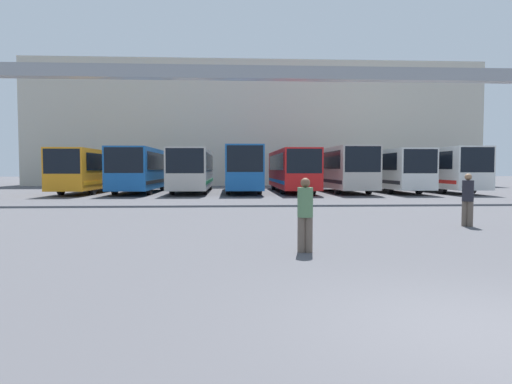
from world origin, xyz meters
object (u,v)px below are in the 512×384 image
(bus_slot_2, at_px, (193,168))
(bus_slot_6, at_px, (388,168))
(bus_slot_1, at_px, (140,168))
(bus_slot_4, at_px, (291,168))
(bus_slot_3, at_px, (243,167))
(pedestrian_near_center, at_px, (468,198))
(pedestrian_far_center, at_px, (305,213))
(bus_slot_0, at_px, (92,168))
(bus_slot_7, at_px, (437,167))
(bus_slot_5, at_px, (343,167))

(bus_slot_2, xyz_separation_m, bus_slot_6, (14.98, 0.14, -0.01))
(bus_slot_1, height_order, bus_slot_2, bus_slot_1)
(bus_slot_4, bearing_deg, bus_slot_3, -176.33)
(bus_slot_4, bearing_deg, pedestrian_near_center, -83.01)
(bus_slot_1, bearing_deg, pedestrian_far_center, -71.46)
(bus_slot_0, bearing_deg, pedestrian_near_center, -50.22)
(bus_slot_0, height_order, bus_slot_6, bus_slot_6)
(bus_slot_6, xyz_separation_m, pedestrian_near_center, (-4.90, -21.04, -0.94))
(bus_slot_4, bearing_deg, bus_slot_0, -179.90)
(bus_slot_7, bearing_deg, bus_slot_2, 179.87)
(bus_slot_5, height_order, bus_slot_6, bus_slot_5)
(bus_slot_3, xyz_separation_m, bus_slot_4, (3.74, 0.24, -0.11))
(bus_slot_6, bearing_deg, pedestrian_far_center, -112.85)
(bus_slot_4, distance_m, bus_slot_5, 3.85)
(pedestrian_far_center, bearing_deg, bus_slot_5, -99.80)
(bus_slot_2, bearing_deg, bus_slot_1, -170.55)
(pedestrian_far_center, bearing_deg, bus_slot_2, -74.07)
(bus_slot_4, bearing_deg, bus_slot_5, -13.32)
(bus_slot_5, bearing_deg, bus_slot_3, 175.07)
(bus_slot_2, xyz_separation_m, bus_slot_7, (18.72, -0.04, 0.06))
(bus_slot_4, xyz_separation_m, pedestrian_near_center, (2.59, -21.13, -0.94))
(bus_slot_1, distance_m, bus_slot_3, 7.51)
(bus_slot_3, bearing_deg, pedestrian_near_center, -73.13)
(bus_slot_2, bearing_deg, pedestrian_near_center, -64.26)
(pedestrian_far_center, bearing_deg, bus_slot_4, -91.08)
(bus_slot_6, distance_m, bus_slot_7, 3.75)
(bus_slot_5, bearing_deg, pedestrian_near_center, -93.26)
(bus_slot_0, height_order, bus_slot_5, bus_slot_5)
(bus_slot_0, relative_size, bus_slot_7, 1.04)
(bus_slot_2, relative_size, pedestrian_near_center, 7.29)
(bus_slot_7, bearing_deg, bus_slot_5, -175.29)
(pedestrian_far_center, bearing_deg, bus_slot_0, -58.77)
(bus_slot_2, bearing_deg, pedestrian_far_center, -79.97)
(bus_slot_0, distance_m, bus_slot_1, 3.83)
(bus_slot_0, bearing_deg, bus_slot_2, -1.52)
(bus_slot_4, bearing_deg, bus_slot_2, -178.28)
(bus_slot_1, distance_m, bus_slot_7, 22.47)
(bus_slot_6, relative_size, bus_slot_7, 1.03)
(bus_slot_1, xyz_separation_m, bus_slot_6, (18.72, 0.76, -0.03))
(bus_slot_2, height_order, bus_slot_7, bus_slot_7)
(bus_slot_6, height_order, bus_slot_7, bus_slot_7)
(bus_slot_3, xyz_separation_m, bus_slot_5, (7.49, -0.65, -0.02))
(pedestrian_far_center, bearing_deg, bus_slot_1, -65.56)
(bus_slot_5, distance_m, pedestrian_near_center, 20.30)
(bus_slot_2, distance_m, bus_slot_6, 14.98)
(bus_slot_1, bearing_deg, bus_slot_3, 4.64)
(bus_slot_3, relative_size, bus_slot_4, 0.96)
(bus_slot_1, xyz_separation_m, bus_slot_7, (22.46, 0.58, 0.04))
(bus_slot_0, distance_m, bus_slot_2, 7.49)
(bus_slot_5, relative_size, pedestrian_far_center, 6.65)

